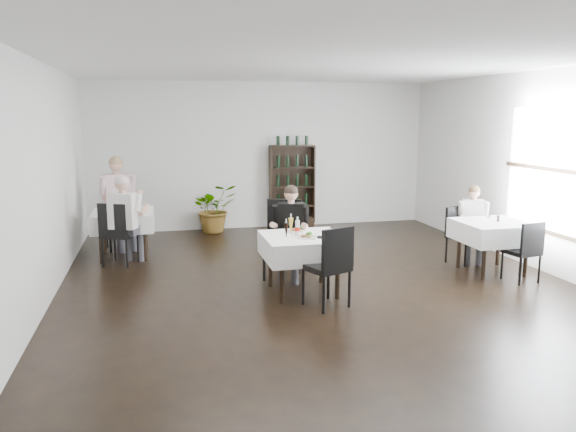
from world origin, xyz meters
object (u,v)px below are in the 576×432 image
at_px(wine_shelf, 292,187).
at_px(diner_main, 291,225).
at_px(potted_tree, 214,208).
at_px(main_table, 303,247).

distance_m(wine_shelf, diner_main, 3.79).
bearing_deg(potted_tree, diner_main, -78.48).
distance_m(wine_shelf, main_table, 4.41).
xyz_separation_m(main_table, potted_tree, (-0.74, 4.19, -0.13)).
distance_m(wine_shelf, potted_tree, 1.68).
height_order(wine_shelf, potted_tree, wine_shelf).
bearing_deg(wine_shelf, diner_main, -103.96).
xyz_separation_m(main_table, diner_main, (-0.01, 0.64, 0.17)).
bearing_deg(main_table, wine_shelf, 78.22).
height_order(main_table, diner_main, diner_main).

